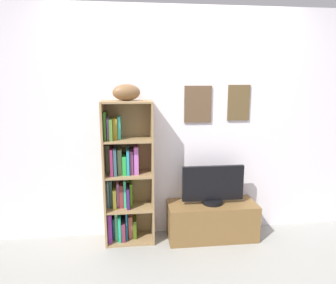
{
  "coord_description": "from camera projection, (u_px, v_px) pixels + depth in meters",
  "views": [
    {
      "loc": [
        -0.46,
        -2.03,
        1.69
      ],
      "look_at": [
        -0.13,
        0.85,
        1.09
      ],
      "focal_mm": 32.01,
      "sensor_mm": 36.0,
      "label": 1
    }
  ],
  "objects": [
    {
      "name": "back_wall",
      "position": [
        177.0,
        125.0,
        3.22
      ],
      "size": [
        4.8,
        0.08,
        2.43
      ],
      "color": "silver",
      "rests_on": "ground"
    },
    {
      "name": "bookshelf",
      "position": [
        124.0,
        178.0,
        3.12
      ],
      "size": [
        0.5,
        0.3,
        1.49
      ],
      "color": "#92744B",
      "rests_on": "ground"
    },
    {
      "name": "football",
      "position": [
        126.0,
        92.0,
        2.92
      ],
      "size": [
        0.31,
        0.24,
        0.16
      ],
      "primitive_type": "ellipsoid",
      "rotation": [
        0.0,
        0.0,
        0.31
      ],
      "color": "brown",
      "rests_on": "bookshelf"
    },
    {
      "name": "tv_stand",
      "position": [
        212.0,
        220.0,
        3.25
      ],
      "size": [
        0.95,
        0.38,
        0.39
      ],
      "color": "brown",
      "rests_on": "ground"
    },
    {
      "name": "television",
      "position": [
        213.0,
        185.0,
        3.17
      ],
      "size": [
        0.66,
        0.22,
        0.42
      ],
      "color": "black",
      "rests_on": "tv_stand"
    }
  ]
}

